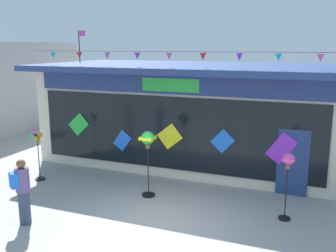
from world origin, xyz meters
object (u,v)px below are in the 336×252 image
Objects in this scene: kite_shop_building at (194,112)px; wind_spinner_center_left at (288,168)px; person_mid_plaza at (22,190)px; wind_spinner_far_left at (37,146)px; wind_spinner_left at (148,145)px.

kite_shop_building is 5.75m from wind_spinner_center_left.
kite_shop_building is at bearing -76.06° from person_mid_plaza.
wind_spinner_left reaches higher than wind_spinner_far_left.
person_mid_plaza is (1.78, -2.68, -0.27)m from wind_spinner_far_left.
kite_shop_building is 6.63× the size of person_mid_plaza.
kite_shop_building is 6.41× the size of wind_spinner_far_left.
person_mid_plaza is at bearing -107.81° from kite_shop_building.
wind_spinner_left is (3.93, 0.09, 0.42)m from wind_spinner_far_left.
wind_spinner_left reaches higher than wind_spinner_center_left.
wind_spinner_center_left is (3.83, -4.26, -0.49)m from kite_shop_building.
wind_spinner_left reaches higher than person_mid_plaza.
wind_spinner_center_left is at bearing -0.34° from wind_spinner_far_left.
wind_spinner_left is at bearing 178.03° from wind_spinner_center_left.
wind_spinner_far_left is at bearing 179.66° from wind_spinner_center_left.
wind_spinner_far_left is (-4.00, -4.22, -0.71)m from kite_shop_building.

